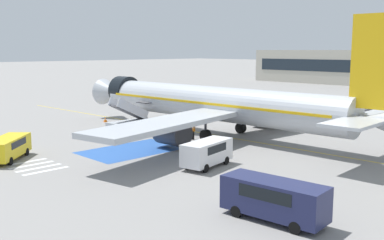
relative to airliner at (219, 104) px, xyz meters
name	(u,v)px	position (x,y,z in m)	size (l,w,h in m)	color
ground_plane	(206,133)	(-1.85, 0.03, -3.32)	(600.00, 600.00, 0.00)	gray
apron_leadline_yellow	(212,135)	(-0.82, -0.04, -3.31)	(0.20, 74.66, 0.01)	gold
apron_stand_patch_blue	(132,150)	(-0.82, -10.50, -3.31)	(5.64, 8.87, 0.01)	#2856A8
apron_walkway_bar_0	(25,162)	(-3.22, -19.28, -3.31)	(0.44, 3.60, 0.01)	silver
apron_walkway_bar_1	(32,165)	(-2.02, -19.28, -3.31)	(0.44, 3.60, 0.01)	silver
apron_walkway_bar_2	(39,168)	(-0.82, -19.28, -3.31)	(0.44, 3.60, 0.01)	silver
apron_walkway_bar_3	(46,171)	(0.38, -19.28, -3.31)	(0.44, 3.60, 0.01)	silver
airliner	(219,104)	(0.00, 0.00, 0.00)	(39.94, 36.72, 11.65)	#B7BCC4
boarding_stairs_forward	(129,122)	(-9.05, -4.73, -2.35)	(2.42, 5.31, 3.84)	#ADB2BA
service_van_0	(274,197)	(17.87, -15.25, -2.03)	(5.75, 2.47, 2.14)	#1E234C
service_van_1	(7,147)	(-4.89, -19.95, -2.20)	(5.01, 5.07, 1.83)	yellow
service_van_2	(207,151)	(7.85, -9.88, -2.11)	(2.65, 4.93, 2.00)	silver
ground_crew_0	(193,129)	(-0.39, -3.33, -2.28)	(0.47, 0.32, 1.80)	black
ground_crew_1	(152,127)	(-4.45, -5.30, -2.26)	(0.26, 0.44, 1.83)	black
ground_crew_2	(154,129)	(-3.40, -5.79, -2.36)	(0.41, 0.49, 1.67)	black
traffic_cone_0	(105,120)	(-15.95, -3.34, -3.03)	(0.51, 0.51, 0.57)	orange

